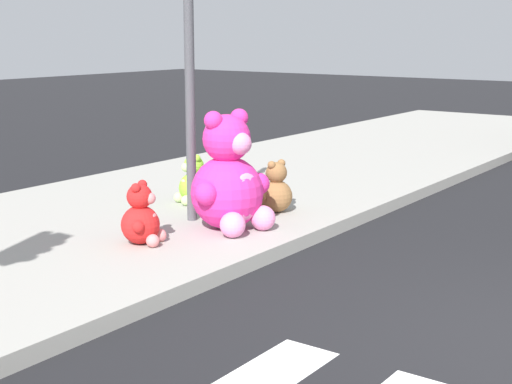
# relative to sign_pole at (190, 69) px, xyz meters

# --- Properties ---
(sidewalk) EXTENTS (28.00, 4.40, 0.15)m
(sidewalk) POSITION_rel_sign_pole_xyz_m (-1.00, 0.80, -1.77)
(sidewalk) COLOR #9E9B93
(sidewalk) RESTS_ON ground_plane
(sign_pole) EXTENTS (0.56, 0.11, 3.20)m
(sign_pole) POSITION_rel_sign_pole_xyz_m (0.00, 0.00, 0.00)
(sign_pole) COLOR #4C4C51
(sign_pole) RESTS_ON sidewalk
(plush_pink_large) EXTENTS (0.98, 0.90, 1.29)m
(plush_pink_large) POSITION_rel_sign_pole_xyz_m (-0.06, -0.59, -1.18)
(plush_pink_large) COLOR #F22D93
(plush_pink_large) RESTS_ON sidewalk
(plush_white) EXTENTS (0.37, 0.36, 0.50)m
(plush_white) POSITION_rel_sign_pole_xyz_m (0.68, -0.01, -1.50)
(plush_white) COLOR white
(plush_white) RESTS_ON sidewalk
(plush_red) EXTENTS (0.46, 0.46, 0.64)m
(plush_red) POSITION_rel_sign_pole_xyz_m (-1.05, -0.24, -1.44)
(plush_red) COLOR red
(plush_red) RESTS_ON sidewalk
(plush_brown) EXTENTS (0.48, 0.43, 0.62)m
(plush_brown) POSITION_rel_sign_pole_xyz_m (0.88, -0.54, -1.45)
(plush_brown) COLOR olive
(plush_brown) RESTS_ON sidewalk
(plush_lime) EXTENTS (0.45, 0.45, 0.62)m
(plush_lime) POSITION_rel_sign_pole_xyz_m (0.67, 0.56, -1.45)
(plush_lime) COLOR #8CD133
(plush_lime) RESTS_ON sidewalk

